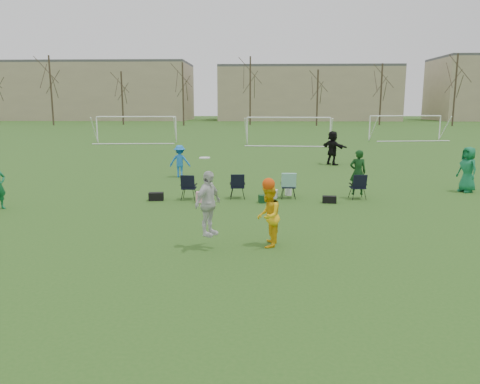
{
  "coord_description": "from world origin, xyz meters",
  "views": [
    {
      "loc": [
        1.29,
        -9.55,
        3.6
      ],
      "look_at": [
        0.83,
        2.86,
        1.25
      ],
      "focal_mm": 35.0,
      "sensor_mm": 36.0,
      "label": 1
    }
  ],
  "objects_px": {
    "goal_left": "(136,122)",
    "fielder_black": "(333,148)",
    "center_contest": "(242,210)",
    "goal_mid": "(288,123)",
    "fielder_blue": "(180,161)",
    "fielder_green_far": "(468,169)",
    "goal_right": "(405,121)"
  },
  "relations": [
    {
      "from": "fielder_black",
      "to": "center_contest",
      "type": "relative_size",
      "value": 0.87
    },
    {
      "from": "goal_right",
      "to": "goal_mid",
      "type": "bearing_deg",
      "value": -161.43
    },
    {
      "from": "goal_left",
      "to": "goal_right",
      "type": "bearing_deg",
      "value": 3.75
    },
    {
      "from": "center_contest",
      "to": "goal_right",
      "type": "relative_size",
      "value": 0.31
    },
    {
      "from": "goal_mid",
      "to": "goal_right",
      "type": "bearing_deg",
      "value": 30.57
    },
    {
      "from": "goal_left",
      "to": "goal_right",
      "type": "distance_m",
      "value": 26.31
    },
    {
      "from": "fielder_black",
      "to": "goal_left",
      "type": "bearing_deg",
      "value": 9.01
    },
    {
      "from": "center_contest",
      "to": "goal_mid",
      "type": "bearing_deg",
      "value": 84.14
    },
    {
      "from": "fielder_blue",
      "to": "center_contest",
      "type": "bearing_deg",
      "value": 108.67
    },
    {
      "from": "center_contest",
      "to": "goal_mid",
      "type": "relative_size",
      "value": 0.31
    },
    {
      "from": "center_contest",
      "to": "goal_left",
      "type": "height_order",
      "value": "goal_left"
    },
    {
      "from": "fielder_black",
      "to": "goal_mid",
      "type": "bearing_deg",
      "value": -28.97
    },
    {
      "from": "fielder_green_far",
      "to": "fielder_black",
      "type": "height_order",
      "value": "fielder_black"
    },
    {
      "from": "fielder_black",
      "to": "center_contest",
      "type": "height_order",
      "value": "center_contest"
    },
    {
      "from": "fielder_green_far",
      "to": "goal_left",
      "type": "relative_size",
      "value": 0.25
    },
    {
      "from": "fielder_green_far",
      "to": "goal_right",
      "type": "xyz_separation_m",
      "value": [
        6.05,
        28.16,
        0.99
      ]
    },
    {
      "from": "goal_mid",
      "to": "goal_right",
      "type": "distance_m",
      "value": 13.42
    },
    {
      "from": "goal_left",
      "to": "goal_mid",
      "type": "xyz_separation_m",
      "value": [
        14.0,
        -2.0,
        0.0
      ]
    },
    {
      "from": "goal_mid",
      "to": "fielder_green_far",
      "type": "bearing_deg",
      "value": -70.98
    },
    {
      "from": "goal_right",
      "to": "fielder_green_far",
      "type": "bearing_deg",
      "value": -110.13
    },
    {
      "from": "center_contest",
      "to": "goal_left",
      "type": "relative_size",
      "value": 0.31
    },
    {
      "from": "fielder_black",
      "to": "fielder_blue",
      "type": "bearing_deg",
      "value": 85.24
    },
    {
      "from": "fielder_blue",
      "to": "goal_left",
      "type": "height_order",
      "value": "goal_left"
    },
    {
      "from": "goal_left",
      "to": "fielder_black",
      "type": "bearing_deg",
      "value": -49.6
    },
    {
      "from": "center_contest",
      "to": "goal_right",
      "type": "height_order",
      "value": "goal_right"
    },
    {
      "from": "fielder_blue",
      "to": "goal_left",
      "type": "distance_m",
      "value": 22.0
    },
    {
      "from": "center_contest",
      "to": "goal_left",
      "type": "xyz_separation_m",
      "value": [
        -10.91,
        32.13,
        0.94
      ]
    },
    {
      "from": "fielder_black",
      "to": "goal_mid",
      "type": "xyz_separation_m",
      "value": [
        -1.76,
        13.55,
        0.91
      ]
    },
    {
      "from": "goal_mid",
      "to": "goal_right",
      "type": "height_order",
      "value": "same"
    },
    {
      "from": "fielder_blue",
      "to": "fielder_green_far",
      "type": "bearing_deg",
      "value": 166.27
    },
    {
      "from": "fielder_blue",
      "to": "fielder_black",
      "type": "xyz_separation_m",
      "value": [
        8.3,
        5.12,
        0.21
      ]
    },
    {
      "from": "fielder_black",
      "to": "goal_left",
      "type": "height_order",
      "value": "goal_left"
    }
  ]
}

